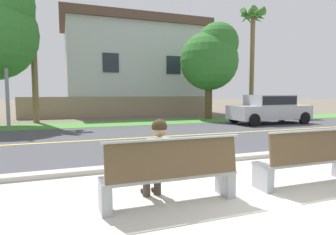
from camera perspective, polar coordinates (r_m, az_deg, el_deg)
name	(u,v)px	position (r m, az deg, el deg)	size (l,w,h in m)	color
ground_plane	(133,133)	(11.90, -6.92, -3.00)	(140.00, 140.00, 0.00)	#665B4C
sidewalk_pavement	(242,191)	(5.01, 14.47, -14.04)	(44.00, 3.60, 0.01)	beige
curb_edge	(191,162)	(6.62, 4.69, -8.80)	(44.00, 0.30, 0.11)	#ADA89E
street_asphalt	(143,138)	(10.47, -5.00, -4.04)	(52.00, 8.00, 0.01)	#424247
road_centre_line	(143,138)	(10.47, -5.00, -4.01)	(48.00, 0.14, 0.01)	#E0CC4C
far_verge_grass	(117,123)	(15.54, -10.13, -1.19)	(48.00, 2.80, 0.02)	#478438
bench_left	(171,174)	(4.16, 0.68, -11.19)	(2.01, 0.48, 1.01)	#9EA0A8
bench_right	(310,159)	(5.61, 26.44, -7.50)	(2.01, 0.48, 1.01)	#9EA0A8
seated_person_grey	(157,158)	(4.22, -2.12, -8.00)	(0.52, 0.68, 1.25)	#47382D
car_silver_near	(269,108)	(16.16, 19.56, 1.85)	(4.30, 1.86, 1.54)	#B2B5BC
streetlamp	(5,30)	(15.44, -29.78, 14.91)	(0.24, 2.10, 7.93)	gray
shade_tree_left	(211,57)	(18.37, 8.63, 11.90)	(3.64, 3.64, 6.00)	brown
palm_tree_tall	(253,28)	(22.15, 16.59, 16.76)	(2.09, 1.98, 7.80)	brown
garden_wall	(121,107)	(20.08, -9.37, 2.15)	(13.00, 0.36, 1.40)	gray
house_across_street	(133,68)	(23.63, -7.05, 9.85)	(10.99, 6.91, 7.31)	#B7BCC1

